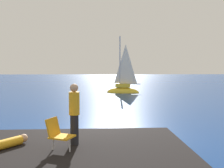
% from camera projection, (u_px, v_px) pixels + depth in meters
% --- Properties ---
extents(ground_plane, '(160.00, 160.00, 0.00)m').
position_uv_depth(ground_plane, '(92.00, 137.00, 10.09)').
color(ground_plane, navy).
extents(shore_ledge, '(6.71, 4.84, 0.60)m').
position_uv_depth(shore_ledge, '(59.00, 163.00, 6.49)').
color(shore_ledge, black).
rests_on(shore_ledge, ground).
extents(boulder_seaward, '(1.30, 1.15, 0.76)m').
position_uv_depth(boulder_seaward, '(11.00, 146.00, 8.88)').
color(boulder_seaward, black).
rests_on(boulder_seaward, ground).
extents(sailboat_near, '(3.47, 1.80, 6.30)m').
position_uv_depth(sailboat_near, '(123.00, 90.00, 26.82)').
color(sailboat_near, yellow).
rests_on(sailboat_near, ground).
extents(person_sunbather, '(1.15, 1.50, 0.25)m').
position_uv_depth(person_sunbather, '(1.00, 145.00, 6.58)').
color(person_sunbather, gold).
rests_on(person_sunbather, shore_ledge).
extents(person_standing, '(0.28, 0.28, 1.62)m').
position_uv_depth(person_standing, '(74.00, 112.00, 6.98)').
color(person_standing, black).
rests_on(person_standing, shore_ledge).
extents(beach_chair, '(0.73, 0.67, 0.80)m').
position_uv_depth(beach_chair, '(58.00, 133.00, 6.52)').
color(beach_chair, orange).
rests_on(beach_chair, shore_ledge).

